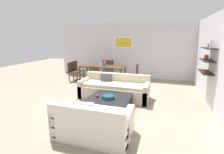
{
  "coord_description": "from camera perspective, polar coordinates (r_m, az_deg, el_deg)",
  "views": [
    {
      "loc": [
        1.68,
        -4.77,
        1.99
      ],
      "look_at": [
        0.09,
        0.2,
        0.75
      ],
      "focal_mm": 26.57,
      "sensor_mm": 36.0,
      "label": 1
    }
  ],
  "objects": [
    {
      "name": "dining_chair_head",
      "position": [
        8.32,
        -1.18,
        3.08
      ],
      "size": [
        0.44,
        0.44,
        0.88
      ],
      "color": "#422D1E",
      "rests_on": "ground"
    },
    {
      "name": "dining_chair_right_far",
      "position": [
        7.35,
        7.77,
        1.59
      ],
      "size": [
        0.44,
        0.44,
        0.88
      ],
      "color": "#422D1E",
      "rests_on": "ground"
    },
    {
      "name": "dining_table",
      "position": [
        7.51,
        -3.25,
        3.32
      ],
      "size": [
        2.04,
        0.86,
        0.75
      ],
      "color": "#422D1E",
      "rests_on": "ground"
    },
    {
      "name": "wine_glass_head",
      "position": [
        7.82,
        -2.3,
        5.21
      ],
      "size": [
        0.07,
        0.07,
        0.18
      ],
      "color": "silver",
      "rests_on": "dining_table"
    },
    {
      "name": "apple_on_coffee_table",
      "position": [
        4.61,
        -5.03,
        -6.59
      ],
      "size": [
        0.08,
        0.08,
        0.08
      ],
      "primitive_type": "sphere",
      "color": "red",
      "rests_on": "coffee_table"
    },
    {
      "name": "ground_plane",
      "position": [
        5.44,
        -1.54,
        -8.11
      ],
      "size": [
        18.0,
        18.0,
        0.0
      ],
      "primitive_type": "plane",
      "color": "gray"
    },
    {
      "name": "decorative_bowl",
      "position": [
        4.54,
        -1.31,
        -6.77
      ],
      "size": [
        0.34,
        0.34,
        0.09
      ],
      "color": "navy",
      "rests_on": "coffee_table"
    },
    {
      "name": "sofa_beige",
      "position": [
        5.61,
        0.81,
        -4.28
      ],
      "size": [
        2.28,
        0.9,
        0.78
      ],
      "color": "beige",
      "rests_on": "ground"
    },
    {
      "name": "coffee_table",
      "position": [
        4.6,
        -1.35,
        -9.7
      ],
      "size": [
        1.15,
        1.1,
        0.38
      ],
      "color": "black",
      "rests_on": "ground"
    },
    {
      "name": "dining_chair_left_far",
      "position": [
        8.32,
        -12.0,
        2.79
      ],
      "size": [
        0.44,
        0.44,
        0.88
      ],
      "color": "#422D1E",
      "rests_on": "ground"
    },
    {
      "name": "dining_chair_left_near",
      "position": [
        7.99,
        -13.36,
        2.3
      ],
      "size": [
        0.44,
        0.44,
        0.88
      ],
      "color": "#422D1E",
      "rests_on": "ground"
    },
    {
      "name": "centerpiece_vase",
      "position": [
        7.5,
        -2.83,
        5.35
      ],
      "size": [
        0.16,
        0.16,
        0.33
      ],
      "color": "teal",
      "rests_on": "dining_table"
    },
    {
      "name": "right_wall_shelf_unit",
      "position": [
        5.58,
        31.7,
        4.79
      ],
      "size": [
        0.34,
        8.2,
        2.7
      ],
      "color": "silver",
      "rests_on": "ground"
    },
    {
      "name": "dining_chair_foot",
      "position": [
        6.79,
        -5.75,
        0.65
      ],
      "size": [
        0.44,
        0.44,
        0.88
      ],
      "color": "#422D1E",
      "rests_on": "ground"
    },
    {
      "name": "back_wall_unit",
      "position": [
        8.44,
        8.33,
        8.92
      ],
      "size": [
        8.4,
        0.09,
        2.7
      ],
      "color": "silver",
      "rests_on": "ground"
    },
    {
      "name": "wine_glass_left_far",
      "position": [
        7.87,
        -8.04,
        4.95
      ],
      "size": [
        0.08,
        0.08,
        0.15
      ],
      "color": "silver",
      "rests_on": "dining_table"
    },
    {
      "name": "wine_glass_foot",
      "position": [
        7.14,
        -4.33,
        4.21
      ],
      "size": [
        0.06,
        0.06,
        0.16
      ],
      "color": "silver",
      "rests_on": "dining_table"
    },
    {
      "name": "loveseat_white",
      "position": [
        3.53,
        -6.5,
        -15.47
      ],
      "size": [
        1.52,
        0.9,
        0.78
      ],
      "color": "silver",
      "rests_on": "ground"
    }
  ]
}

